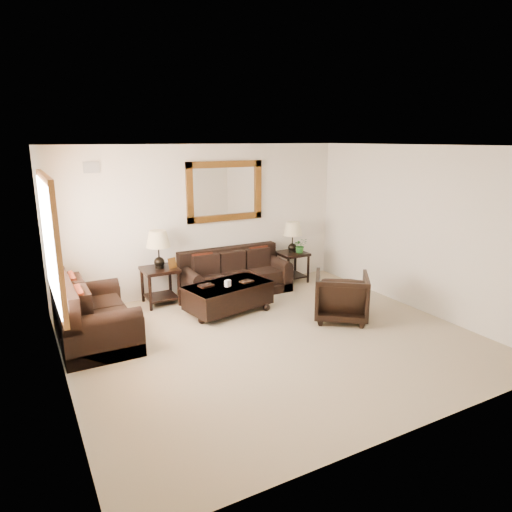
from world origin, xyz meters
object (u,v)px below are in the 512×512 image
loveseat (90,318)px  coffee_table (228,294)px  armchair (341,294)px  sofa (235,277)px  end_table_right (292,243)px  end_table_left (159,257)px

loveseat → coffee_table: loveseat is taller
coffee_table → armchair: size_ratio=1.83×
sofa → loveseat: bearing=-160.3°
sofa → coffee_table: bearing=-121.9°
end_table_right → armchair: 2.12m
sofa → loveseat: 2.88m
sofa → armchair: 2.18m
sofa → coffee_table: sofa is taller
sofa → end_table_right: bearing=3.4°
end_table_left → coffee_table: size_ratio=0.85×
sofa → armchair: (0.92, -1.97, 0.12)m
loveseat → armchair: (3.63, -1.00, 0.07)m
end_table_right → loveseat: bearing=-165.4°
coffee_table → sofa: bearing=46.3°
sofa → end_table_right: end_table_right is taller
coffee_table → loveseat: bearing=171.8°
end_table_left → coffee_table: bearing=-45.4°
end_table_left → coffee_table: 1.36m
end_table_left → end_table_right: end_table_left is taller
end_table_left → armchair: bearing=-41.4°
sofa → end_table_right: 1.41m
sofa → loveseat: (-2.71, -0.97, 0.05)m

